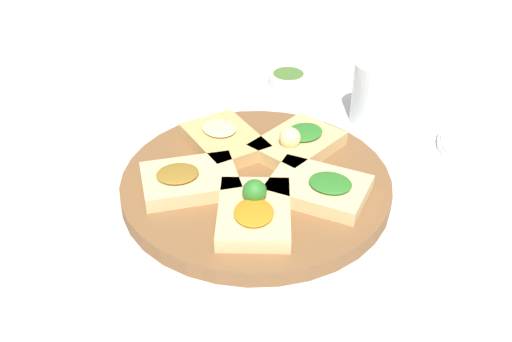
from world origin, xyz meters
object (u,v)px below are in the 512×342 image
plate_right (503,148)px  serving_board (256,184)px  dipping_bowl (288,79)px  water_glass (373,93)px  plate_left (141,80)px

plate_right → serving_board: bearing=-139.9°
serving_board → plate_right: serving_board is taller
serving_board → dipping_bowl: size_ratio=5.20×
plate_right → water_glass: size_ratio=1.90×
serving_board → dipping_bowl: (-0.09, 0.32, 0.00)m
dipping_bowl → water_glass: bearing=-19.1°
serving_board → plate_left: (-0.34, 0.21, -0.00)m
serving_board → dipping_bowl: same height
plate_right → dipping_bowl: dipping_bowl is taller
plate_right → dipping_bowl: 0.39m
plate_left → dipping_bowl: size_ratio=3.37×
serving_board → plate_left: bearing=148.5°
serving_board → dipping_bowl: bearing=105.4°
water_glass → plate_left: bearing=-172.9°
plate_left → dipping_bowl: (0.25, 0.11, 0.00)m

